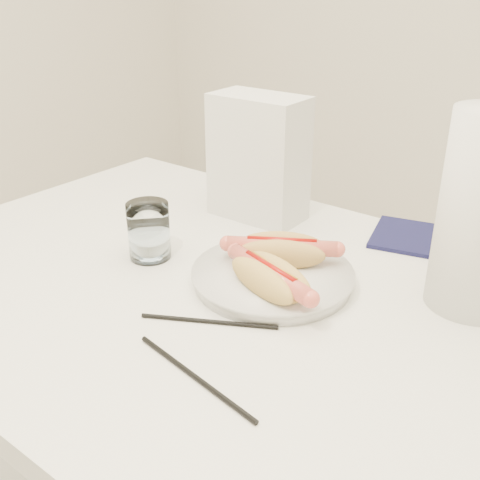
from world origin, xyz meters
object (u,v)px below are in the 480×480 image
Objects in this scene: water_glass at (149,231)px; plate at (272,278)px; table at (228,318)px; hotdog_left at (282,251)px; hotdog_right at (270,278)px; napkin_box at (258,158)px.

plate is at bearing 13.56° from water_glass.
hotdog_left reaches higher than table.
table is 12.01× the size of water_glass.
water_glass is (-0.22, -0.05, 0.04)m from plate.
napkin_box is (-0.21, 0.26, 0.08)m from hotdog_right.
plate is 0.23m from water_glass.
hotdog_left is (-0.01, 0.03, 0.03)m from plate.
hotdog_right reaches higher than table.
water_glass is (-0.25, -0.00, 0.01)m from hotdog_right.
water_glass reaches higher than plate.
table is 7.24× the size of hotdog_left.
hotdog_left is 0.94× the size of hotdog_right.
napkin_box is (-0.13, 0.26, 0.18)m from table.
hotdog_left is 0.23m from water_glass.
water_glass is (-0.21, -0.09, 0.01)m from hotdog_left.
plate is 0.05m from hotdog_left.
hotdog_left is 0.68× the size of napkin_box.
hotdog_left is 1.66× the size of water_glass.
hotdog_right is at bearing -97.35° from hotdog_left.
hotdog_left is at bearing -46.00° from napkin_box.
water_glass reaches higher than hotdog_right.
plate is at bearing 137.04° from hotdog_right.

